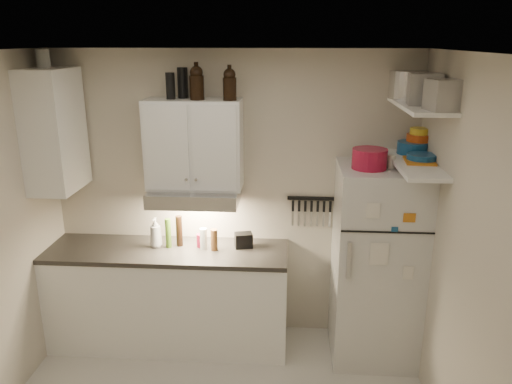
{
  "coord_description": "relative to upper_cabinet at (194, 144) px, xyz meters",
  "views": [
    {
      "loc": [
        0.5,
        -2.74,
        2.68
      ],
      "look_at": [
        0.25,
        0.9,
        1.55
      ],
      "focal_mm": 35.0,
      "sensor_mm": 36.0,
      "label": 1
    }
  ],
  "objects": [
    {
      "name": "ceiling",
      "position": [
        0.3,
        -1.33,
        0.78
      ],
      "size": [
        3.2,
        3.0,
        0.02
      ],
      "primitive_type": "cube",
      "color": "silver",
      "rests_on": "ground"
    },
    {
      "name": "back_wall",
      "position": [
        0.3,
        0.18,
        -0.53
      ],
      "size": [
        3.2,
        0.02,
        2.6
      ],
      "primitive_type": "cube",
      "color": "#BFB6A3",
      "rests_on": "ground"
    },
    {
      "name": "right_wall",
      "position": [
        1.91,
        -1.33,
        -0.53
      ],
      "size": [
        0.02,
        3.0,
        2.6
      ],
      "primitive_type": "cube",
      "color": "#BFB6A3",
      "rests_on": "ground"
    },
    {
      "name": "base_cabinet",
      "position": [
        -0.25,
        -0.14,
        -1.39
      ],
      "size": [
        2.1,
        0.6,
        0.88
      ],
      "primitive_type": "cube",
      "color": "white",
      "rests_on": "floor"
    },
    {
      "name": "countertop",
      "position": [
        -0.25,
        -0.14,
        -0.93
      ],
      "size": [
        2.1,
        0.62,
        0.04
      ],
      "primitive_type": "cube",
      "color": "#2D2A26",
      "rests_on": "base_cabinet"
    },
    {
      "name": "upper_cabinet",
      "position": [
        0.0,
        0.0,
        0.0
      ],
      "size": [
        0.8,
        0.33,
        0.75
      ],
      "primitive_type": "cube",
      "color": "white",
      "rests_on": "back_wall"
    },
    {
      "name": "side_cabinet",
      "position": [
        -1.14,
        -0.14,
        0.12
      ],
      "size": [
        0.33,
        0.55,
        1.0
      ],
      "primitive_type": "cube",
      "color": "white",
      "rests_on": "left_wall"
    },
    {
      "name": "range_hood",
      "position": [
        0.0,
        -0.06,
        -0.44
      ],
      "size": [
        0.76,
        0.46,
        0.12
      ],
      "primitive_type": "cube",
      "color": "silver",
      "rests_on": "back_wall"
    },
    {
      "name": "fridge",
      "position": [
        1.55,
        -0.18,
        -0.98
      ],
      "size": [
        0.7,
        0.68,
        1.7
      ],
      "primitive_type": "cube",
      "color": "silver",
      "rests_on": "floor"
    },
    {
      "name": "shelf_hi",
      "position": [
        1.75,
        -0.31,
        0.38
      ],
      "size": [
        0.3,
        0.95,
        0.03
      ],
      "primitive_type": "cube",
      "color": "white",
      "rests_on": "right_wall"
    },
    {
      "name": "shelf_lo",
      "position": [
        1.75,
        -0.31,
        -0.07
      ],
      "size": [
        0.3,
        0.95,
        0.03
      ],
      "primitive_type": "cube",
      "color": "white",
      "rests_on": "right_wall"
    },
    {
      "name": "knife_strip",
      "position": [
        1.0,
        0.15,
        -0.51
      ],
      "size": [
        0.42,
        0.02,
        0.03
      ],
      "primitive_type": "cube",
      "color": "black",
      "rests_on": "back_wall"
    },
    {
      "name": "dutch_oven",
      "position": [
        1.42,
        -0.24,
        -0.05
      ],
      "size": [
        0.28,
        0.28,
        0.16
      ],
      "primitive_type": "cylinder",
      "rotation": [
        0.0,
        0.0,
        0.04
      ],
      "color": "maroon",
      "rests_on": "fridge"
    },
    {
      "name": "book_stack",
      "position": [
        1.79,
        -0.3,
        -0.08
      ],
      "size": [
        0.24,
        0.29,
        0.09
      ],
      "primitive_type": "cube",
      "rotation": [
        0.0,
        0.0,
        -0.08
      ],
      "color": "#C26D18",
      "rests_on": "fridge"
    },
    {
      "name": "spice_jar",
      "position": [
        1.6,
        -0.21,
        -0.07
      ],
      "size": [
        0.07,
        0.07,
        0.1
      ],
      "primitive_type": "cylinder",
      "rotation": [
        0.0,
        0.0,
        -0.08
      ],
      "color": "silver",
      "rests_on": "fridge"
    },
    {
      "name": "stock_pot",
      "position": [
        1.73,
        0.05,
        0.5
      ],
      "size": [
        0.4,
        0.4,
        0.22
      ],
      "primitive_type": "cylinder",
      "rotation": [
        0.0,
        0.0,
        -0.42
      ],
      "color": "silver",
      "rests_on": "shelf_hi"
    },
    {
      "name": "tin_a",
      "position": [
        1.76,
        -0.36,
        0.5
      ],
      "size": [
        0.24,
        0.22,
        0.22
      ],
      "primitive_type": "cube",
      "rotation": [
        0.0,
        0.0,
        -0.1
      ],
      "color": "#AAAAAD",
      "rests_on": "shelf_hi"
    },
    {
      "name": "tin_b",
      "position": [
        1.82,
        -0.66,
        0.49
      ],
      "size": [
        0.24,
        0.24,
        0.2
      ],
      "primitive_type": "cube",
      "rotation": [
        0.0,
        0.0,
        0.2
      ],
      "color": "#AAAAAD",
      "rests_on": "shelf_hi"
    },
    {
      "name": "bowl_teal",
      "position": [
        1.8,
        -0.01,
        -0.0
      ],
      "size": [
        0.25,
        0.25,
        0.1
      ],
      "primitive_type": "cylinder",
      "color": "navy",
      "rests_on": "shelf_lo"
    },
    {
      "name": "bowl_orange",
      "position": [
        1.85,
        0.01,
        0.08
      ],
      "size": [
        0.2,
        0.2,
        0.06
      ],
      "primitive_type": "cylinder",
      "color": "#B84211",
      "rests_on": "bowl_teal"
    },
    {
      "name": "bowl_yellow",
      "position": [
        1.85,
        0.01,
        0.13
      ],
      "size": [
        0.15,
        0.15,
        0.05
      ],
      "primitive_type": "cylinder",
      "color": "gold",
      "rests_on": "bowl_orange"
    },
    {
      "name": "plates",
      "position": [
        1.81,
        -0.28,
        -0.02
      ],
      "size": [
        0.25,
        0.25,
        0.06
      ],
      "primitive_type": "cylinder",
      "rotation": [
        0.0,
        0.0,
        0.09
      ],
      "color": "navy",
      "rests_on": "shelf_lo"
    },
    {
      "name": "growler_a",
      "position": [
        0.05,
        -0.04,
        0.51
      ],
      "size": [
        0.15,
        0.15,
        0.28
      ],
      "primitive_type": null,
      "rotation": [
        0.0,
        0.0,
        0.33
      ],
      "color": "black",
      "rests_on": "upper_cabinet"
    },
    {
      "name": "growler_b",
      "position": [
        0.31,
        -0.06,
        0.5
      ],
      "size": [
        0.13,
        0.13,
        0.26
      ],
      "primitive_type": null,
      "rotation": [
        0.0,
        0.0,
        -0.17
      ],
      "color": "black",
      "rests_on": "upper_cabinet"
    },
    {
      "name": "thermos_a",
      "position": [
        -0.09,
        0.07,
        0.5
      ],
      "size": [
        0.09,
        0.09,
        0.25
      ],
      "primitive_type": "cylinder",
      "rotation": [
        0.0,
        0.0,
        0.01
      ],
      "color": "black",
      "rests_on": "upper_cabinet"
    },
    {
      "name": "thermos_b",
      "position": [
        -0.17,
        -0.02,
        0.48
      ],
      "size": [
        0.08,
        0.08,
        0.21
      ],
      "primitive_type": "cylinder",
      "rotation": [
        0.0,
        0.0,
        -0.07
      ],
      "color": "black",
      "rests_on": "upper_cabinet"
    },
    {
      "name": "side_jar",
      "position": [
        -1.19,
        -0.06,
        0.7
      ],
      "size": [
        0.11,
        0.11,
        0.14
      ],
      "primitive_type": "cylinder",
      "rotation": [
        0.0,
        0.0,
        -0.01
      ],
      "color": "silver",
      "rests_on": "side_cabinet"
    },
    {
      "name": "soap_bottle",
      "position": [
        -0.35,
        -0.09,
        -0.76
      ],
      "size": [
        0.13,
        0.13,
        0.3
      ],
      "primitive_type": "imported",
      "rotation": [
        0.0,
        0.0,
        -0.11
      ],
      "color": "white",
      "rests_on": "countertop"
    },
    {
      "name": "pepper_mill",
      "position": [
        0.17,
        -0.13,
        -0.81
      ],
      "size": [
        0.07,
        0.07,
        0.19
      ],
      "primitive_type": "cylinder",
      "rotation": [
        0.0,
        0.0,
        0.3
      ],
      "color": "brown",
      "rests_on": "countertop"
    },
    {
      "name": "oil_bottle",
      "position": [
        -0.24,
        -0.09,
        -0.77
      ],
      "size": [
        0.07,
        0.07,
        0.26
      ],
      "primitive_type": "cylinder",
      "rotation": [
        0.0,
        0.0,
        -0.36
      ],
      "color": "#3A5D17",
      "rests_on": "countertop"
    },
    {
      "name": "vinegar_bottle",
      "position": [
        -0.15,
        -0.05,
        -0.77
      ],
      "size": [
        0.07,
        0.07,
        0.28
      ],
      "primitive_type": "cylinder",
      "rotation": [
        0.0,
        0.0,
        -0.28
      ],
      "color": "black",
      "rests_on": "countertop"
    },
    {
      "name": "clear_bottle",
      "position": [
        0.07,
        -0.11,
        -0.81
      ],
      "size": [
        0.07,
        0.07,
        0.19
      ],
      "primitive_type": "cylinder",
      "rotation": [
        0.0,
        0.0,
        0.09
      ],
      "color": "silver",
      "rests_on": "countertop"
    },
    {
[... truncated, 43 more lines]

